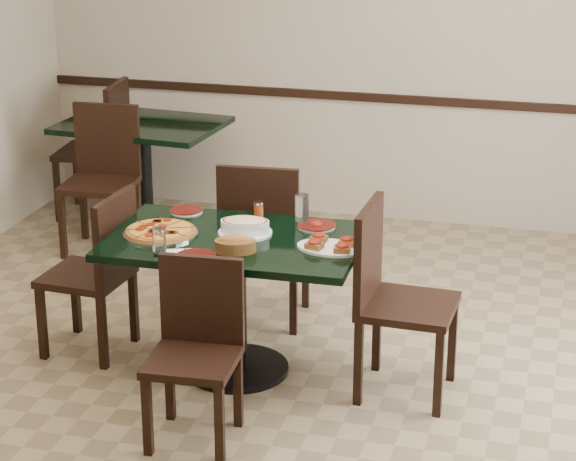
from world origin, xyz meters
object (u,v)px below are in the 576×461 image
(chair_far, at_px, (263,234))
(lasagna_casserole, at_px, (245,225))
(bruschetta_platter, at_px, (330,245))
(chair_left, at_px, (99,265))
(main_table, at_px, (235,271))
(bread_basket, at_px, (235,244))
(pepperoni_pizza, at_px, (160,231))
(back_table, at_px, (143,153))
(chair_right, at_px, (390,289))
(chair_near, at_px, (197,340))
(back_chair_left, at_px, (103,141))
(back_chair_near, at_px, (103,169))

(chair_far, distance_m, lasagna_casserole, 0.60)
(bruschetta_platter, bearing_deg, chair_left, -175.29)
(main_table, xyz_separation_m, bread_basket, (0.06, -0.19, 0.22))
(pepperoni_pizza, xyz_separation_m, bruschetta_platter, (0.89, 0.01, 0.01))
(chair_far, xyz_separation_m, pepperoni_pizza, (-0.35, -0.67, 0.22))
(back_table, relative_size, chair_far, 1.19)
(chair_far, bearing_deg, chair_left, 33.99)
(chair_right, distance_m, pepperoni_pizza, 1.21)
(chair_left, bearing_deg, chair_right, 93.12)
(main_table, xyz_separation_m, chair_near, (0.02, -0.65, -0.09))
(chair_left, height_order, bread_basket, chair_left)
(back_table, xyz_separation_m, chair_right, (2.16, -2.10, 0.03))
(bruschetta_platter, bearing_deg, chair_near, -120.53)
(bruschetta_platter, bearing_deg, back_chair_left, 142.57)
(main_table, relative_size, chair_far, 1.32)
(back_chair_near, relative_size, bruschetta_platter, 2.64)
(chair_far, xyz_separation_m, bruschetta_platter, (0.54, -0.65, 0.22))
(chair_left, bearing_deg, main_table, 91.79)
(back_table, relative_size, back_chair_left, 1.17)
(pepperoni_pizza, relative_size, bread_basket, 1.65)
(chair_right, xyz_separation_m, back_chair_left, (-2.51, 2.19, 0.01))
(bruschetta_platter, bearing_deg, main_table, -176.36)
(chair_near, xyz_separation_m, bread_basket, (0.05, 0.46, 0.31))
(chair_left, relative_size, bread_basket, 3.90)
(bread_basket, bearing_deg, chair_left, 151.17)
(back_chair_near, bearing_deg, chair_far, -38.75)
(chair_right, bearing_deg, chair_far, 56.32)
(chair_left, distance_m, pepperoni_pizza, 0.48)
(chair_far, height_order, chair_near, chair_far)
(chair_left, bearing_deg, bruschetta_platter, 91.08)
(back_chair_left, bearing_deg, pepperoni_pizza, 25.31)
(bruschetta_platter, bearing_deg, back_table, 138.91)
(chair_far, relative_size, bread_basket, 4.20)
(chair_right, xyz_separation_m, bread_basket, (-0.74, -0.19, 0.24))
(chair_far, bearing_deg, main_table, 89.06)
(main_table, bearing_deg, bruschetta_platter, -5.37)
(main_table, distance_m, bruschetta_platter, 0.55)
(back_chair_near, bearing_deg, chair_right, -39.28)
(back_chair_left, bearing_deg, back_table, 70.16)
(chair_right, xyz_separation_m, back_chair_near, (-2.24, 1.58, -0.01))
(back_table, height_order, back_chair_left, back_chair_left)
(lasagna_casserole, bearing_deg, main_table, -122.67)
(main_table, bearing_deg, chair_right, -0.98)
(main_table, height_order, pepperoni_pizza, pepperoni_pizza)
(main_table, bearing_deg, chair_left, 176.41)
(bread_basket, bearing_deg, pepperoni_pizza, 148.97)
(chair_left, height_order, bruschetta_platter, chair_left)
(chair_far, xyz_separation_m, lasagna_casserole, (0.07, -0.54, 0.24))
(chair_right, distance_m, back_chair_left, 3.33)
(chair_right, bearing_deg, pepperoni_pizza, 95.05)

